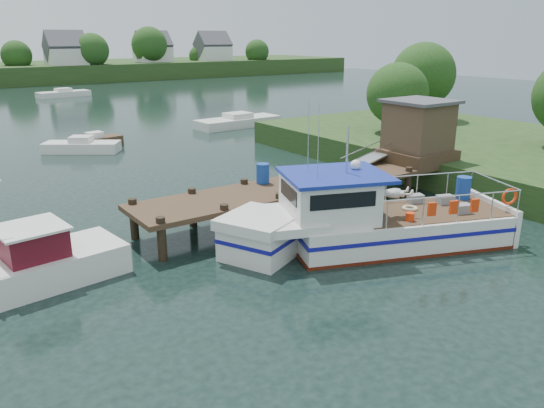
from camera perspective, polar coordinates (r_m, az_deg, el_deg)
ground_plane at (r=22.50m, az=-0.11°, el=-1.77°), size 160.00×160.00×0.00m
near_shore at (r=33.91m, az=24.94°, el=6.80°), size 16.00×30.00×7.76m
dock at (r=26.05m, az=11.76°, el=5.68°), size 16.60×3.00×4.78m
lobster_boat at (r=19.68m, az=9.81°, el=-1.89°), size 10.99×6.39×5.41m
work_boat at (r=18.01m, az=-26.64°, el=-6.65°), size 7.71×3.08×4.03m
moored_rowboat at (r=39.37m, az=-18.48°, el=6.38°), size 3.88×1.89×1.08m
moored_far at (r=74.48m, az=-21.51°, el=11.00°), size 6.68×2.98×1.10m
moored_b at (r=37.96m, az=-19.80°, el=5.86°), size 4.99×4.17×1.09m
moored_c at (r=46.26m, az=-3.68°, el=8.85°), size 7.62×2.96×1.18m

